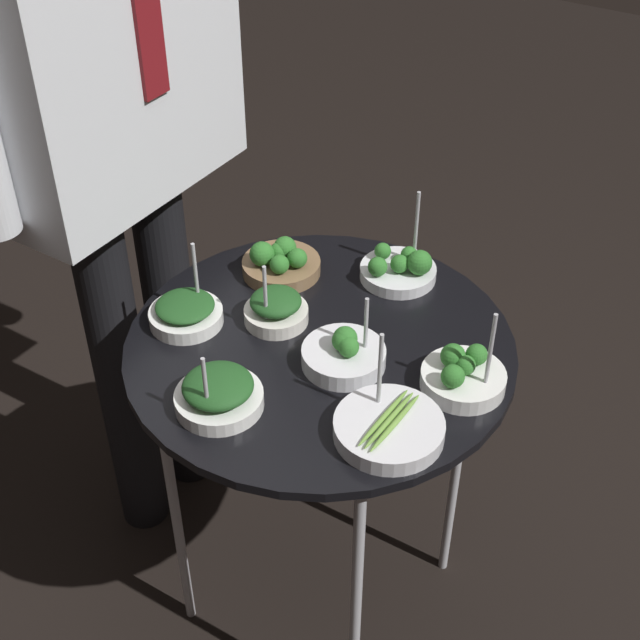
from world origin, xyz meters
name	(u,v)px	position (x,y,z in m)	size (l,w,h in m)	color
ground_plane	(320,589)	(0.00, 0.00, 0.00)	(8.00, 8.00, 0.00)	black
serving_cart	(320,365)	(0.00, 0.00, 0.67)	(0.68, 0.68, 0.73)	black
bowl_spinach_far_rim	(186,312)	(-0.08, 0.23, 0.75)	(0.13, 0.13, 0.15)	white
bowl_broccoli_center	(344,353)	(-0.03, -0.06, 0.75)	(0.14, 0.14, 0.13)	silver
bowl_broccoli_back_left	(463,375)	(0.03, -0.26, 0.75)	(0.14, 0.14, 0.17)	white
bowl_spinach_front_center	(219,393)	(-0.22, 0.05, 0.75)	(0.14, 0.14, 0.13)	white
bowl_asparagus_front_right	(389,428)	(-0.13, -0.21, 0.74)	(0.17, 0.17, 0.17)	silver
bowl_spinach_near_rim	(276,309)	(0.01, 0.10, 0.75)	(0.12, 0.12, 0.14)	silver
bowl_broccoli_mid_right	(400,268)	(0.24, -0.03, 0.75)	(0.15, 0.15, 0.17)	silver
bowl_broccoli_front_left	(280,262)	(0.13, 0.18, 0.75)	(0.15, 0.15, 0.07)	brown
waiter_figure	(101,61)	(0.04, 0.48, 1.12)	(0.65, 0.24, 1.76)	black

